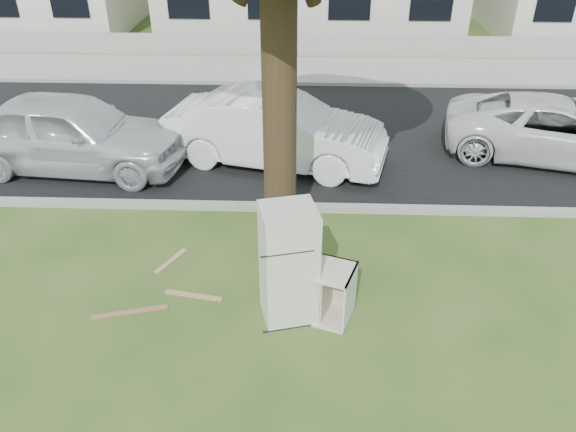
{
  "coord_description": "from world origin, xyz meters",
  "views": [
    {
      "loc": [
        0.05,
        -6.47,
        5.39
      ],
      "look_at": [
        -0.22,
        0.6,
        1.01
      ],
      "focal_mm": 35.0,
      "sensor_mm": 36.0,
      "label": 1
    }
  ],
  "objects_px": {
    "car_right": "(557,129)",
    "car_center": "(276,130)",
    "car_left": "(71,132)",
    "cabinet": "(316,289)",
    "fridge": "(289,264)"
  },
  "relations": [
    {
      "from": "car_right",
      "to": "car_center",
      "type": "bearing_deg",
      "value": 109.63
    },
    {
      "from": "fridge",
      "to": "cabinet",
      "type": "distance_m",
      "value": 0.6
    },
    {
      "from": "cabinet",
      "to": "car_left",
      "type": "relative_size",
      "value": 0.22
    },
    {
      "from": "cabinet",
      "to": "car_right",
      "type": "distance_m",
      "value": 7.42
    },
    {
      "from": "cabinet",
      "to": "car_left",
      "type": "height_order",
      "value": "car_left"
    },
    {
      "from": "car_center",
      "to": "car_left",
      "type": "bearing_deg",
      "value": 108.54
    },
    {
      "from": "cabinet",
      "to": "car_left",
      "type": "distance_m",
      "value": 6.67
    },
    {
      "from": "car_center",
      "to": "car_left",
      "type": "distance_m",
      "value": 4.21
    },
    {
      "from": "car_center",
      "to": "car_right",
      "type": "relative_size",
      "value": 0.99
    },
    {
      "from": "car_center",
      "to": "car_left",
      "type": "relative_size",
      "value": 0.98
    },
    {
      "from": "fridge",
      "to": "car_left",
      "type": "distance_m",
      "value": 6.42
    },
    {
      "from": "car_right",
      "to": "car_left",
      "type": "relative_size",
      "value": 0.99
    },
    {
      "from": "fridge",
      "to": "car_center",
      "type": "xyz_separation_m",
      "value": [
        -0.44,
        4.83,
        -0.11
      ]
    },
    {
      "from": "car_center",
      "to": "car_left",
      "type": "xyz_separation_m",
      "value": [
        -4.19,
        -0.38,
        0.04
      ]
    },
    {
      "from": "cabinet",
      "to": "car_center",
      "type": "distance_m",
      "value": 4.85
    }
  ]
}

